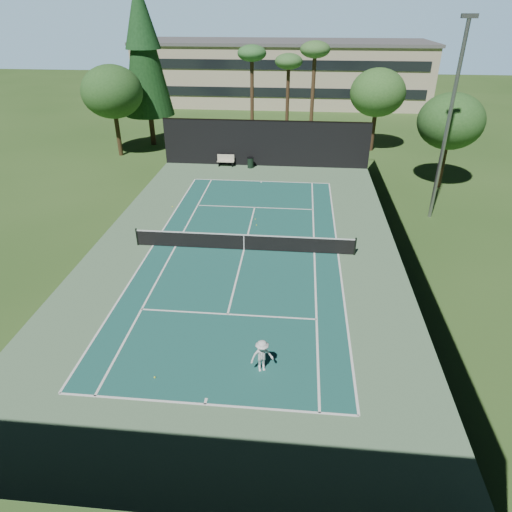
{
  "coord_description": "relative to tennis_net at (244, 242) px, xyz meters",
  "views": [
    {
      "loc": [
        2.97,
        -23.44,
        12.66
      ],
      "look_at": [
        1.0,
        -3.0,
        1.3
      ],
      "focal_mm": 32.0,
      "sensor_mm": 36.0,
      "label": 1
    }
  ],
  "objects": [
    {
      "name": "palm_c",
      "position": [
        4.0,
        23.0,
        8.05
      ],
      "size": [
        2.8,
        2.8,
        9.77
      ],
      "color": "#4E3621",
      "rests_on": "ground"
    },
    {
      "name": "pine_tree",
      "position": [
        -12.0,
        22.0,
        9.0
      ],
      "size": [
        4.8,
        4.8,
        15.0
      ],
      "color": "#422C1C",
      "rests_on": "ground"
    },
    {
      "name": "tennis_ball_b",
      "position": [
        0.41,
        3.43,
        -0.52
      ],
      "size": [
        0.08,
        0.08,
        0.08
      ],
      "primitive_type": "sphere",
      "color": "#B9DC32",
      "rests_on": "ground"
    },
    {
      "name": "trash_bin",
      "position": [
        -1.26,
        15.33,
        -0.08
      ],
      "size": [
        0.56,
        0.56,
        0.95
      ],
      "color": "black",
      "rests_on": "ground"
    },
    {
      "name": "tennis_net",
      "position": [
        0.0,
        0.0,
        0.0
      ],
      "size": [
        12.9,
        0.1,
        1.1
      ],
      "color": "black",
      "rests_on": "ground"
    },
    {
      "name": "apron_slab",
      "position": [
        0.0,
        0.0,
        -0.55
      ],
      "size": [
        18.0,
        32.0,
        0.01
      ],
      "primitive_type": "cube",
      "color": "#567B57",
      "rests_on": "ground"
    },
    {
      "name": "light_pole",
      "position": [
        12.0,
        6.0,
        5.9
      ],
      "size": [
        0.9,
        0.25,
        12.22
      ],
      "color": "gray",
      "rests_on": "ground"
    },
    {
      "name": "fence",
      "position": [
        0.0,
        0.06,
        1.45
      ],
      "size": [
        18.04,
        32.05,
        4.03
      ],
      "color": "black",
      "rests_on": "ground"
    },
    {
      "name": "palm_b",
      "position": [
        1.5,
        26.0,
        6.8
      ],
      "size": [
        2.8,
        2.8,
        8.42
      ],
      "color": "#48301E",
      "rests_on": "ground"
    },
    {
      "name": "tennis_ball_a",
      "position": [
        -2.18,
        -10.75,
        -0.52
      ],
      "size": [
        0.08,
        0.08,
        0.08
      ],
      "primitive_type": "sphere",
      "color": "#E2F237",
      "rests_on": "ground"
    },
    {
      "name": "player",
      "position": [
        1.9,
        -9.91,
        0.16
      ],
      "size": [
        1.06,
        0.82,
        1.44
      ],
      "primitive_type": "imported",
      "rotation": [
        0.0,
        0.0,
        0.35
      ],
      "color": "silver",
      "rests_on": "ground"
    },
    {
      "name": "palm_a",
      "position": [
        -2.0,
        24.0,
        7.63
      ],
      "size": [
        2.8,
        2.8,
        9.32
      ],
      "color": "#4D3521",
      "rests_on": "ground"
    },
    {
      "name": "tennis_ball_c",
      "position": [
        0.25,
        4.38,
        -0.52
      ],
      "size": [
        0.07,
        0.07,
        0.07
      ],
      "primitive_type": "sphere",
      "color": "#C5D430",
      "rests_on": "ground"
    },
    {
      "name": "tennis_ball_d",
      "position": [
        -5.85,
        5.92,
        -0.52
      ],
      "size": [
        0.07,
        0.07,
        0.07
      ],
      "primitive_type": "sphere",
      "color": "#EAF136",
      "rests_on": "ground"
    },
    {
      "name": "decid_tree_c",
      "position": [
        -14.0,
        18.0,
        5.21
      ],
      "size": [
        5.44,
        5.44,
        8.09
      ],
      "color": "#45331D",
      "rests_on": "ground"
    },
    {
      "name": "park_bench",
      "position": [
        -3.5,
        15.61,
        -0.01
      ],
      "size": [
        1.5,
        0.45,
        1.02
      ],
      "color": "beige",
      "rests_on": "ground"
    },
    {
      "name": "decid_tree_a",
      "position": [
        10.0,
        22.0,
        4.86
      ],
      "size": [
        5.12,
        5.12,
        7.62
      ],
      "color": "#3F2A1B",
      "rests_on": "ground"
    },
    {
      "name": "ground",
      "position": [
        0.0,
        0.0,
        -0.56
      ],
      "size": [
        160.0,
        160.0,
        0.0
      ],
      "primitive_type": "plane",
      "color": "#2E511E",
      "rests_on": "ground"
    },
    {
      "name": "court_lines",
      "position": [
        0.0,
        0.0,
        -0.54
      ],
      "size": [
        11.07,
        23.87,
        0.01
      ],
      "color": "white",
      "rests_on": "ground"
    },
    {
      "name": "court_surface",
      "position": [
        0.0,
        0.0,
        -0.55
      ],
      "size": [
        10.97,
        23.77,
        0.01
      ],
      "primitive_type": "cube",
      "color": "#1A554D",
      "rests_on": "ground"
    },
    {
      "name": "campus_building",
      "position": [
        0.0,
        45.98,
        3.65
      ],
      "size": [
        40.5,
        12.5,
        8.3
      ],
      "color": "#C4B598",
      "rests_on": "ground"
    },
    {
      "name": "decid_tree_b",
      "position": [
        14.0,
        12.0,
        4.52
      ],
      "size": [
        4.8,
        4.8,
        7.14
      ],
      "color": "#3F2E1B",
      "rests_on": "ground"
    }
  ]
}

